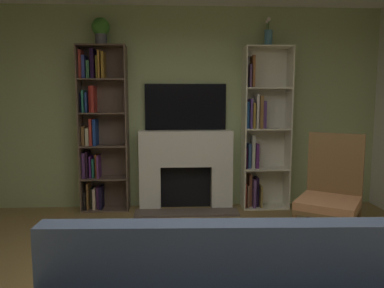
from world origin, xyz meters
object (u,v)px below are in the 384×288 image
(bookshelf_left, at_px, (99,128))
(vase_with_flowers, at_px, (268,36))
(armchair, at_px, (331,192))
(tv, at_px, (186,107))
(fireplace, at_px, (186,167))
(potted_plant, at_px, (101,29))
(bookshelf_right, at_px, (260,133))

(bookshelf_left, xyz_separation_m, vase_with_flowers, (2.29, -0.04, 1.24))
(armchair, bearing_deg, bookshelf_left, 152.46)
(tv, distance_m, bookshelf_left, 1.22)
(fireplace, xyz_separation_m, bookshelf_left, (-1.18, 0.02, 0.54))
(potted_plant, distance_m, vase_with_flowers, 2.22)
(bookshelf_left, bearing_deg, armchair, -27.54)
(vase_with_flowers, xyz_separation_m, armchair, (0.36, -1.34, -1.80))
(fireplace, height_order, tv, tv)
(fireplace, bearing_deg, tv, 90.00)
(fireplace, height_order, potted_plant, potted_plant)
(fireplace, xyz_separation_m, tv, (0.00, 0.10, 0.83))
(bookshelf_left, height_order, vase_with_flowers, vase_with_flowers)
(bookshelf_right, relative_size, armchair, 1.92)
(tv, height_order, potted_plant, potted_plant)
(bookshelf_right, distance_m, vase_with_flowers, 1.32)
(bookshelf_left, bearing_deg, bookshelf_right, -0.10)
(fireplace, distance_m, bookshelf_right, 1.13)
(bookshelf_right, bearing_deg, bookshelf_left, 179.90)
(fireplace, xyz_separation_m, potted_plant, (-1.11, -0.02, 1.84))
(bookshelf_left, bearing_deg, potted_plant, -29.25)
(armchair, bearing_deg, fireplace, 137.09)
(bookshelf_left, xyz_separation_m, armchair, (2.65, -1.38, -0.56))
(tv, bearing_deg, bookshelf_right, -4.52)
(bookshelf_left, bearing_deg, tv, 3.76)
(fireplace, relative_size, bookshelf_right, 0.62)
(bookshelf_right, distance_m, potted_plant, 2.55)
(tv, xyz_separation_m, potted_plant, (-1.11, -0.12, 1.01))
(bookshelf_right, xyz_separation_m, potted_plant, (-2.14, -0.04, 1.38))
(bookshelf_left, distance_m, vase_with_flowers, 2.60)
(potted_plant, bearing_deg, bookshelf_left, 150.75)
(bookshelf_left, xyz_separation_m, bookshelf_right, (2.22, -0.00, -0.08))
(tv, distance_m, vase_with_flowers, 1.46)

